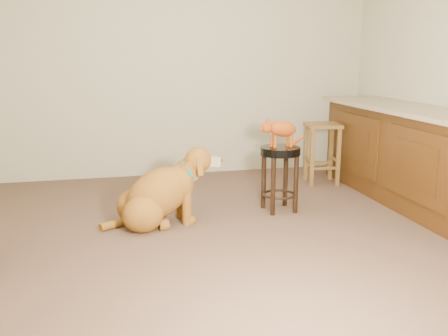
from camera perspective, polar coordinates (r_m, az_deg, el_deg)
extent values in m
cube|color=brown|center=(4.27, -0.03, -6.73)|extent=(4.50, 4.00, 0.01)
cube|color=#B7B293|center=(5.99, -4.51, 11.60)|extent=(4.50, 0.04, 2.60)
cube|color=#B7B293|center=(2.13, 12.54, 8.89)|extent=(4.50, 0.04, 2.60)
cube|color=#49290D|center=(5.19, 20.60, 1.15)|extent=(0.60, 2.50, 0.90)
cube|color=gray|center=(5.11, 20.74, 6.30)|extent=(0.70, 2.56, 0.04)
cube|color=black|center=(5.31, 20.62, -3.06)|extent=(0.52, 2.50, 0.10)
cube|color=#49290D|center=(4.57, 21.17, 0.21)|extent=(0.02, 0.90, 0.62)
cube|color=#49290D|center=(5.49, 14.76, 2.69)|extent=(0.02, 0.90, 0.62)
cube|color=#3C210A|center=(4.56, 21.05, 0.20)|extent=(0.02, 0.60, 0.40)
cube|color=#3C210A|center=(5.48, 14.65, 2.68)|extent=(0.02, 0.60, 0.40)
cylinder|color=black|center=(4.81, 7.04, -1.25)|extent=(0.05, 0.05, 0.53)
cylinder|color=black|center=(4.72, 4.55, -1.46)|extent=(0.05, 0.05, 0.53)
cylinder|color=black|center=(4.61, 8.21, -1.90)|extent=(0.05, 0.05, 0.53)
cylinder|color=black|center=(4.52, 5.63, -2.14)|extent=(0.05, 0.05, 0.53)
torus|color=black|center=(4.69, 6.32, -3.01)|extent=(0.34, 0.34, 0.02)
cylinder|color=black|center=(4.60, 6.45, 1.97)|extent=(0.37, 0.37, 0.07)
cube|color=brown|center=(5.91, 12.11, 1.76)|extent=(0.05, 0.05, 0.64)
cube|color=brown|center=(5.83, 9.35, 1.74)|extent=(0.05, 0.05, 0.64)
cube|color=brown|center=(5.63, 12.93, 1.18)|extent=(0.05, 0.05, 0.64)
cube|color=brown|center=(5.55, 10.04, 1.15)|extent=(0.05, 0.05, 0.64)
cube|color=brown|center=(5.67, 11.26, 4.81)|extent=(0.42, 0.42, 0.04)
ellipsoid|color=brown|center=(4.41, -9.98, -4.29)|extent=(0.38, 0.33, 0.31)
ellipsoid|color=brown|center=(4.17, -9.23, -5.26)|extent=(0.38, 0.33, 0.31)
cylinder|color=brown|center=(4.50, -7.91, -5.31)|extent=(0.09, 0.11, 0.10)
cylinder|color=brown|center=(4.23, -6.92, -6.48)|extent=(0.09, 0.11, 0.10)
ellipsoid|color=brown|center=(4.29, -7.52, -2.92)|extent=(0.76, 0.48, 0.64)
ellipsoid|color=brown|center=(4.32, -5.18, -1.68)|extent=(0.31, 0.33, 0.32)
cylinder|color=brown|center=(4.46, -4.98, -3.43)|extent=(0.09, 0.09, 0.37)
cylinder|color=brown|center=(4.29, -4.29, -4.05)|extent=(0.09, 0.09, 0.37)
sphere|color=brown|center=(4.51, -4.59, -5.35)|extent=(0.10, 0.10, 0.10)
sphere|color=brown|center=(4.35, -3.88, -6.03)|extent=(0.10, 0.10, 0.10)
cylinder|color=brown|center=(4.32, -4.21, -0.33)|extent=(0.25, 0.20, 0.23)
ellipsoid|color=brown|center=(4.33, -3.00, 0.91)|extent=(0.27, 0.25, 0.22)
cube|color=tan|center=(4.38, -1.43, 0.79)|extent=(0.17, 0.11, 0.10)
sphere|color=black|center=(4.40, -0.54, 0.93)|extent=(0.05, 0.05, 0.05)
cube|color=brown|center=(4.42, -3.68, 0.78)|extent=(0.06, 0.07, 0.17)
cube|color=brown|center=(4.23, -2.79, 0.23)|extent=(0.06, 0.07, 0.17)
torus|color=#0E7471|center=(4.32, -4.21, -0.46)|extent=(0.16, 0.23, 0.20)
cylinder|color=#D8BF4C|center=(4.35, -3.59, -1.28)|extent=(0.01, 0.04, 0.04)
cylinder|color=brown|center=(4.34, -12.23, -6.24)|extent=(0.29, 0.20, 0.07)
ellipsoid|color=#8D390E|center=(4.57, 6.69, 4.50)|extent=(0.30, 0.16, 0.18)
cylinder|color=#8D390E|center=(4.59, 5.48, 3.14)|extent=(0.03, 0.03, 0.11)
sphere|color=#8D390E|center=(4.59, 5.46, 2.60)|extent=(0.04, 0.04, 0.04)
cylinder|color=#8D390E|center=(4.52, 5.86, 2.98)|extent=(0.03, 0.03, 0.11)
sphere|color=#8D390E|center=(4.52, 5.84, 2.43)|extent=(0.04, 0.04, 0.04)
cylinder|color=#8D390E|center=(4.65, 7.25, 3.23)|extent=(0.03, 0.03, 0.11)
sphere|color=#8D390E|center=(4.66, 7.24, 2.70)|extent=(0.04, 0.04, 0.04)
cylinder|color=#8D390E|center=(4.58, 7.66, 3.07)|extent=(0.03, 0.03, 0.11)
sphere|color=#8D390E|center=(4.59, 7.64, 2.53)|extent=(0.04, 0.04, 0.04)
sphere|color=#8D390E|center=(4.50, 4.93, 4.65)|extent=(0.11, 0.11, 0.11)
sphere|color=#8D390E|center=(4.49, 4.40, 4.50)|extent=(0.04, 0.04, 0.04)
sphere|color=brown|center=(4.48, 4.21, 4.50)|extent=(0.02, 0.02, 0.02)
cone|color=#8D390E|center=(4.53, 4.91, 5.42)|extent=(0.05, 0.05, 0.05)
cone|color=#C66B60|center=(4.53, 4.88, 5.38)|extent=(0.03, 0.03, 0.03)
cone|color=#8D390E|center=(4.47, 5.23, 5.32)|extent=(0.05, 0.05, 0.05)
cone|color=#C66B60|center=(4.47, 5.20, 5.28)|extent=(0.03, 0.03, 0.03)
cylinder|color=#8D390E|center=(4.69, 8.08, 2.91)|extent=(0.21, 0.13, 0.10)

